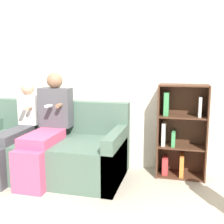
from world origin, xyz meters
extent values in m
plane|color=#B2A893|center=(0.00, 0.00, 0.00)|extent=(14.00, 14.00, 0.00)
cube|color=silver|center=(0.00, 1.05, 1.27)|extent=(10.00, 0.06, 2.55)
cube|color=#4C6656|center=(-0.33, 0.45, 0.23)|extent=(1.89, 0.78, 0.46)
cube|color=#4C6656|center=(-0.33, 0.91, 0.44)|extent=(1.89, 0.15, 0.88)
cube|color=#4C6656|center=(0.55, 0.45, 0.31)|extent=(0.13, 0.78, 0.61)
cube|color=#DB4C75|center=(-0.29, 0.00, 0.23)|extent=(0.35, 0.12, 0.46)
cube|color=#DB4C75|center=(-0.29, 0.35, 0.51)|extent=(0.35, 0.57, 0.11)
cube|color=#4C4C51|center=(-0.29, 0.73, 0.81)|extent=(0.41, 0.18, 0.49)
sphere|color=#8C664C|center=(-0.29, 0.73, 1.16)|extent=(0.20, 0.20, 0.20)
cylinder|color=#8C664C|center=(-0.18, 0.58, 0.86)|extent=(0.05, 0.10, 0.05)
cube|color=white|center=(-0.29, 0.53, 0.86)|extent=(0.05, 0.12, 0.02)
cube|color=#47474C|center=(-0.70, 0.38, 0.51)|extent=(0.22, 0.64, 0.11)
cube|color=white|center=(-0.70, 0.76, 0.77)|extent=(0.26, 0.12, 0.40)
sphere|color=tan|center=(-0.70, 0.76, 1.04)|extent=(0.17, 0.17, 0.17)
cylinder|color=tan|center=(-0.63, 0.65, 0.81)|extent=(0.05, 0.10, 0.05)
cube|color=white|center=(-0.70, 0.60, 0.81)|extent=(0.05, 0.12, 0.02)
cube|color=#4C2D1E|center=(1.00, 0.86, 0.56)|extent=(0.02, 0.31, 1.13)
cube|color=#4C2D1E|center=(1.55, 0.86, 0.56)|extent=(0.02, 0.31, 1.13)
cube|color=#4C2D1E|center=(1.28, 1.00, 0.56)|extent=(0.57, 0.02, 1.13)
cube|color=#4C2D1E|center=(1.28, 0.86, 0.01)|extent=(0.54, 0.28, 0.02)
cube|color=#4C2D1E|center=(1.28, 0.86, 0.38)|extent=(0.54, 0.28, 0.02)
cube|color=#4C2D1E|center=(1.28, 0.86, 0.75)|extent=(0.54, 0.28, 0.02)
cube|color=#4C2D1E|center=(1.28, 0.86, 1.12)|extent=(0.54, 0.28, 0.02)
cube|color=#429956|center=(1.08, 0.86, 0.89)|extent=(0.06, 0.17, 0.28)
cube|color=#C63838|center=(1.09, 0.86, 0.12)|extent=(0.07, 0.16, 0.20)
cube|color=beige|center=(1.06, 0.86, 0.53)|extent=(0.04, 0.21, 0.28)
cube|color=orange|center=(1.29, 0.86, 0.14)|extent=(0.05, 0.22, 0.25)
cube|color=#429956|center=(1.18, 0.86, 0.47)|extent=(0.04, 0.21, 0.17)
cube|color=beige|center=(1.46, 0.86, 0.87)|extent=(0.03, 0.18, 0.23)
camera|label=1|loc=(1.26, -2.51, 1.38)|focal=45.00mm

